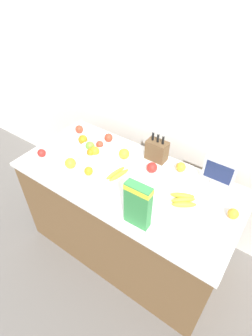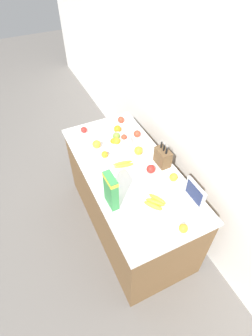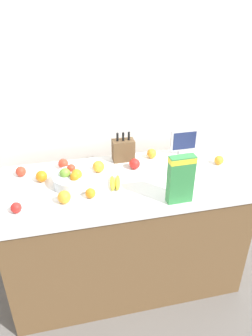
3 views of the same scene
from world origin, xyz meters
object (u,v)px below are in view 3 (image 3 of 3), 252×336
small_monitor (184,141)px  banana_bunch_left (183,171)px  orange_back_center (98,167)px  orange_front_right (152,154)px  orange_mid_right (219,160)px  cereal_box (181,177)px  apple_middle (135,164)px  orange_mid_left (41,176)px  fruit_bowl (73,179)px  apple_rightmost (21,171)px  banana_bunch_right (115,183)px  knife_block (123,150)px  apple_rear (16,208)px  orange_by_cereal (90,193)px  orange_near_bowl (64,197)px  apple_front (63,164)px

small_monitor → banana_bunch_left: 0.34m
orange_back_center → orange_front_right: (0.46, 0.12, -0.01)m
orange_mid_right → cereal_box: bearing=-141.0°
apple_middle → orange_front_right: 0.23m
orange_back_center → apple_middle: bearing=-3.0°
orange_mid_left → fruit_bowl: bearing=-24.5°
small_monitor → apple_rightmost: bearing=-176.9°
fruit_bowl → banana_bunch_right: 0.30m
orange_mid_left → knife_block: bearing=16.1°
banana_bunch_left → orange_mid_left: bearing=173.4°
apple_middle → apple_rear: 0.93m
apple_middle → orange_mid_left: bearing=-177.8°
apple_middle → apple_rear: bearing=-156.9°
orange_back_center → orange_mid_left: bearing=-174.3°
apple_middle → apple_rightmost: size_ratio=1.11×
apple_middle → orange_by_cereal: bearing=-141.0°
orange_mid_left → orange_near_bowl: size_ratio=0.96×
knife_block → orange_near_bowl: 0.70m
banana_bunch_left → orange_front_right: (-0.16, 0.29, 0.02)m
banana_bunch_right → orange_mid_right: 0.86m
apple_rightmost → orange_by_cereal: bearing=-40.4°
orange_near_bowl → apple_front: bearing=87.2°
orange_back_center → apple_rear: bearing=-146.7°
small_monitor → apple_middle: bearing=-161.4°
apple_middle → apple_front: size_ratio=1.08×
fruit_bowl → banana_bunch_right: size_ratio=1.40×
banana_bunch_right → apple_rightmost: apple_rightmost is taller
small_monitor → fruit_bowl: bearing=-163.4°
fruit_bowl → orange_by_cereal: (0.10, -0.18, -0.01)m
apple_rear → orange_near_bowl: orange_near_bowl is taller
cereal_box → apple_rightmost: bearing=149.8°
small_monitor → orange_near_bowl: size_ratio=2.65×
small_monitor → orange_mid_right: size_ratio=3.19×
orange_mid_left → orange_front_right: bearing=10.7°
apple_rear → apple_front: apple_front is taller
fruit_bowl → apple_middle: bearing=14.6°
banana_bunch_right → knife_block: bearing=68.5°
banana_bunch_left → orange_back_center: orange_back_center is taller
apple_front → banana_bunch_right: bearing=-43.8°
apple_rightmost → orange_back_center: bearing=-7.0°
knife_block → apple_rear: bearing=-146.9°
banana_bunch_right → banana_bunch_left: bearing=5.0°
cereal_box → banana_bunch_left: size_ratio=1.56×
apple_front → knife_block: bearing=3.1°
apple_front → orange_mid_right: bearing=-10.3°
small_monitor → apple_rear: size_ratio=3.34×
knife_block → apple_rear: knife_block is taller
cereal_box → apple_rear: size_ratio=4.79×
knife_block → banana_bunch_right: bearing=-111.5°
orange_mid_left → orange_front_right: size_ratio=1.07×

